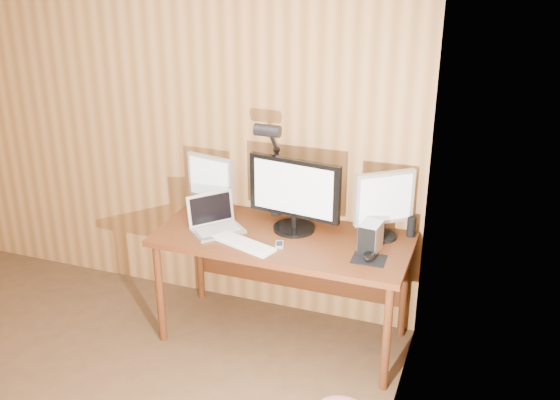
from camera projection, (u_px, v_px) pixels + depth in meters
The scene contains 12 objects.
desk at pixel (286, 249), 4.21m from camera, with size 1.60×0.70×0.75m.
monitor_center at pixel (294, 194), 4.09m from camera, with size 0.61×0.27×0.48m.
monitor_left at pixel (211, 182), 4.38m from camera, with size 0.35×0.16×0.39m.
monitor_right at pixel (384, 203), 4.00m from camera, with size 0.33×0.26×0.44m.
laptop at pixel (215, 221), 4.18m from camera, with size 0.39×0.39×0.22m.
keyboard at pixel (243, 243), 3.99m from camera, with size 0.44×0.26×0.02m.
mousepad at pixel (369, 259), 3.82m from camera, with size 0.20×0.16×0.00m, color black.
mouse at pixel (369, 256), 3.81m from camera, with size 0.07×0.11×0.04m, color black.
hard_drive at pixel (371, 237), 3.89m from camera, with size 0.13×0.17×0.18m.
phone at pixel (279, 244), 3.98m from camera, with size 0.07×0.11×0.01m.
speaker at pixel (411, 226), 4.08m from camera, with size 0.05×0.05×0.13m, color black.
desk_lamp at pixel (272, 156), 4.16m from camera, with size 0.16×0.24×0.72m.
Camera 1 is at (2.15, -1.84, 2.57)m, focal length 42.00 mm.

